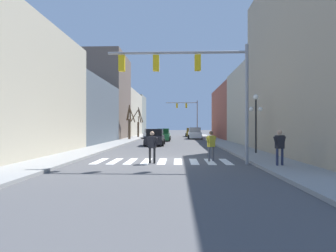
{
  "coord_description": "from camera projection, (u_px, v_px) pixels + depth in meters",
  "views": [
    {
      "loc": [
        0.86,
        -15.45,
        2.01
      ],
      "look_at": [
        -0.43,
        20.82,
        2.03
      ],
      "focal_mm": 28.0,
      "sensor_mm": 36.0,
      "label": 1
    }
  ],
  "objects": [
    {
      "name": "traffic_signal_near",
      "position": [
        194.0,
        75.0,
        13.85
      ],
      "size": [
        7.45,
        0.28,
        6.31
      ],
      "color": "gray",
      "rests_on": "ground_plane"
    },
    {
      "name": "car_parked_right_near",
      "position": [
        195.0,
        134.0,
        41.38
      ],
      "size": [
        2.1,
        4.63,
        1.81
      ],
      "rotation": [
        0.0,
        0.0,
        1.57
      ],
      "color": "white",
      "rests_on": "ground_plane"
    },
    {
      "name": "car_at_intersection",
      "position": [
        191.0,
        132.0,
        50.67
      ],
      "size": [
        2.18,
        4.88,
        1.67
      ],
      "rotation": [
        0.0,
        0.0,
        1.57
      ],
      "color": "#A38423",
      "rests_on": "ground_plane"
    },
    {
      "name": "traffic_signal_far",
      "position": [
        189.0,
        111.0,
        48.05
      ],
      "size": [
        5.83,
        0.28,
        6.73
      ],
      "color": "gray",
      "rests_on": "ground_plane"
    },
    {
      "name": "street_lamp_right_corner",
      "position": [
        256.0,
        111.0,
        18.22
      ],
      "size": [
        0.95,
        0.36,
        4.07
      ],
      "color": "black",
      "rests_on": "sidewalk_right"
    },
    {
      "name": "ground_plane",
      "position": [
        163.0,
        160.0,
        15.47
      ],
      "size": [
        240.0,
        240.0,
        0.0
      ],
      "primitive_type": "plane",
      "color": "#4C4C4F"
    },
    {
      "name": "building_row_right",
      "position": [
        269.0,
        96.0,
        26.89
      ],
      "size": [
        6.0,
        39.76,
        12.6
      ],
      "color": "tan",
      "rests_on": "ground_plane"
    },
    {
      "name": "car_parked_right_mid",
      "position": [
        155.0,
        138.0,
        27.55
      ],
      "size": [
        2.01,
        4.74,
        1.72
      ],
      "rotation": [
        0.0,
        0.0,
        -1.57
      ],
      "color": "black",
      "rests_on": "ground_plane"
    },
    {
      "name": "pedestrian_on_left_sidewalk",
      "position": [
        211.0,
        143.0,
        14.99
      ],
      "size": [
        0.68,
        0.47,
        1.73
      ],
      "rotation": [
        0.0,
        0.0,
        0.56
      ],
      "color": "#4C4C51",
      "rests_on": "ground_plane"
    },
    {
      "name": "sidewalk_left",
      "position": [
        63.0,
        158.0,
        15.69
      ],
      "size": [
        2.51,
        90.0,
        0.15
      ],
      "color": "gray",
      "rests_on": "ground_plane"
    },
    {
      "name": "car_parked_left_near",
      "position": [
        150.0,
        134.0,
        43.36
      ],
      "size": [
        2.11,
        4.43,
        1.59
      ],
      "rotation": [
        0.0,
        0.0,
        1.57
      ],
      "color": "white",
      "rests_on": "ground_plane"
    },
    {
      "name": "sidewalk_right",
      "position": [
        266.0,
        159.0,
        15.26
      ],
      "size": [
        2.51,
        90.0,
        0.15
      ],
      "color": "gray",
      "rests_on": "ground_plane"
    },
    {
      "name": "pedestrian_waiting_at_curb",
      "position": [
        280.0,
        144.0,
        12.41
      ],
      "size": [
        0.71,
        0.34,
        1.68
      ],
      "rotation": [
        0.0,
        0.0,
        0.34
      ],
      "color": "#282D47",
      "rests_on": "sidewalk_right"
    },
    {
      "name": "street_tree_left_near",
      "position": [
        130.0,
        123.0,
        37.79
      ],
      "size": [
        1.69,
        2.21,
        4.97
      ],
      "color": "brown",
      "rests_on": "sidewalk_left"
    },
    {
      "name": "building_row_left",
      "position": [
        104.0,
        108.0,
        39.97
      ],
      "size": [
        6.0,
        58.63,
        13.15
      ],
      "color": "#BCB299",
      "rests_on": "ground_plane"
    },
    {
      "name": "pedestrian_near_right_corner",
      "position": [
        152.0,
        144.0,
        14.16
      ],
      "size": [
        0.69,
        0.44,
        1.73
      ],
      "rotation": [
        0.0,
        0.0,
        5.78
      ],
      "color": "black",
      "rests_on": "ground_plane"
    },
    {
      "name": "car_parked_right_far",
      "position": [
        163.0,
        135.0,
        35.73
      ],
      "size": [
        1.96,
        4.76,
        1.69
      ],
      "rotation": [
        0.0,
        0.0,
        -1.57
      ],
      "color": "#236B38",
      "rests_on": "ground_plane"
    },
    {
      "name": "street_tree_left_mid",
      "position": [
        138.0,
        123.0,
        45.09
      ],
      "size": [
        2.37,
        2.57,
        5.15
      ],
      "color": "#473828",
      "rests_on": "sidewalk_left"
    },
    {
      "name": "crosswalk_stripes",
      "position": [
        162.0,
        161.0,
        14.89
      ],
      "size": [
        7.65,
        2.6,
        0.01
      ],
      "color": "white",
      "rests_on": "ground_plane"
    }
  ]
}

